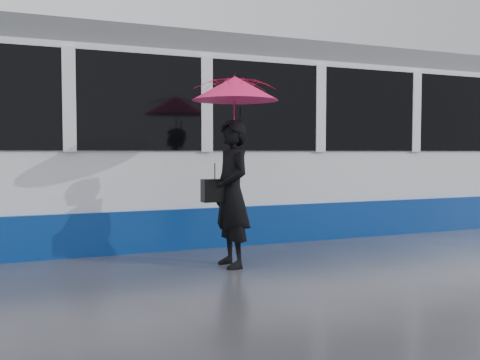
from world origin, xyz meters
name	(u,v)px	position (x,y,z in m)	size (l,w,h in m)	color
ground	(217,266)	(0.00, 0.00, 0.00)	(90.00, 90.00, 0.00)	#2D2D32
rails	(167,237)	(0.00, 2.50, 0.01)	(34.00, 1.51, 0.02)	#3F3D38
tram	(309,144)	(2.80, 2.50, 1.64)	(26.00, 2.56, 3.35)	white
woman	(232,194)	(0.15, -0.11, 0.95)	(0.69, 0.45, 1.89)	black
umbrella	(235,105)	(0.20, -0.11, 2.07)	(1.17, 1.17, 1.28)	#F3148C
handbag	(215,190)	(-0.07, -0.09, 0.99)	(0.35, 0.17, 0.47)	black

